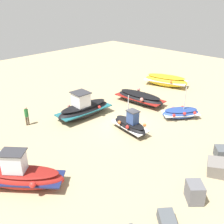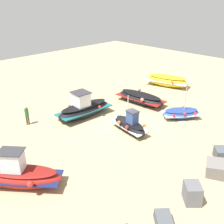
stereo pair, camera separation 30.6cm
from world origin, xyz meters
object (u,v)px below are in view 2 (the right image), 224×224
fishing_boat_3 (167,81)px  fishing_boat_5 (181,113)px  fishing_boat_1 (84,108)px  fishing_boat_6 (130,125)px  fishing_boat_0 (141,98)px  person_walking (27,114)px  fishing_boat_4 (22,175)px

fishing_boat_3 → fishing_boat_5: (6.48, 5.82, -0.23)m
fishing_boat_1 → fishing_boat_6: fishing_boat_6 is taller
fishing_boat_3 → fishing_boat_0: bearing=-95.8°
fishing_boat_1 → fishing_boat_5: size_ratio=1.54×
fishing_boat_3 → person_walking: bearing=-114.7°
fishing_boat_1 → fishing_boat_4: fishing_boat_1 is taller
fishing_boat_0 → fishing_boat_3: 6.41m
fishing_boat_0 → person_walking: size_ratio=3.17×
fishing_boat_5 → person_walking: 13.30m
fishing_boat_6 → fishing_boat_5: bearing=81.4°
fishing_boat_4 → fishing_boat_6: (-9.15, 0.17, -0.13)m
fishing_boat_4 → person_walking: 7.90m
fishing_boat_4 → person_walking: (-4.06, -6.78, 0.23)m
fishing_boat_0 → fishing_boat_6: size_ratio=1.47×
fishing_boat_4 → fishing_boat_1: bearing=-101.6°
fishing_boat_3 → fishing_boat_5: bearing=-63.6°
fishing_boat_5 → person_walking: size_ratio=2.08×
fishing_boat_0 → person_walking: bearing=-113.8°
fishing_boat_5 → fishing_boat_6: fishing_boat_6 is taller
fishing_boat_1 → fishing_boat_4: size_ratio=1.21×
person_walking → fishing_boat_4: bearing=-179.9°
fishing_boat_5 → person_walking: bearing=-2.2°
fishing_boat_4 → fishing_boat_5: (-14.25, 1.74, -0.27)m
fishing_boat_4 → fishing_boat_6: fishing_boat_6 is taller
fishing_boat_0 → fishing_boat_4: size_ratio=1.19×
fishing_boat_1 → fishing_boat_3: size_ratio=0.99×
fishing_boat_3 → person_walking: (16.67, -2.70, 0.27)m
person_walking → fishing_boat_5: bearing=-98.8°
fishing_boat_0 → fishing_boat_5: fishing_boat_5 is taller
fishing_boat_0 → fishing_boat_6: 6.14m
fishing_boat_3 → fishing_boat_5: fishing_boat_5 is taller
fishing_boat_5 → fishing_boat_4: bearing=30.7°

